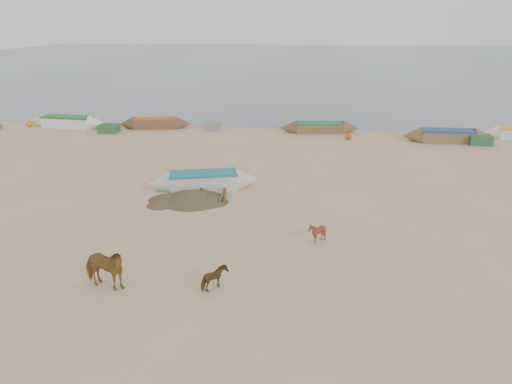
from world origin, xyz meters
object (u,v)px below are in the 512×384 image
cow_adult (104,268)px  calf_right (215,279)px  near_canoe (203,181)px  calf_front (317,232)px

cow_adult → calf_right: (3.57, 0.35, -0.33)m
near_canoe → cow_adult: bearing=-111.3°
cow_adult → near_canoe: 10.19m
calf_front → calf_right: bearing=-42.3°
calf_front → calf_right: (-3.24, -4.06, -0.02)m
calf_right → near_canoe: 10.13m
cow_adult → calf_front: (6.80, 4.41, -0.31)m
near_canoe → calf_front: bearing=-60.4°
calf_front → calf_right: calf_front is taller
cow_adult → calf_right: size_ratio=2.16×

